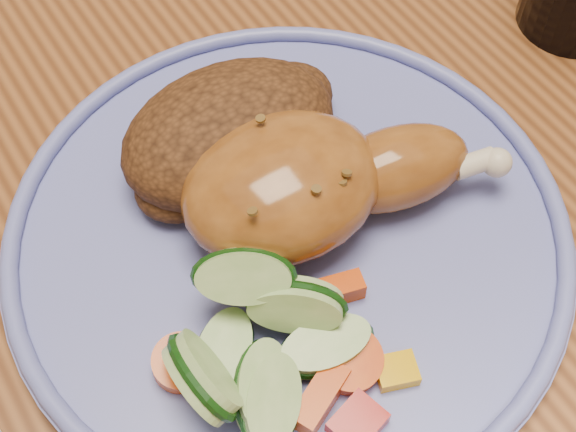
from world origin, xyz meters
The scene contains 6 objects.
dining_table centered at (0.00, 0.00, 0.67)m, with size 0.90×1.40×0.75m.
plate centered at (-0.07, -0.10, 0.76)m, with size 0.31×0.31×0.01m, color #6169B8.
plate_rim centered at (-0.07, -0.10, 0.77)m, with size 0.31×0.31×0.01m, color #6169B8.
chicken_leg centered at (-0.05, -0.09, 0.79)m, with size 0.18×0.10×0.06m.
rice_pilaf centered at (-0.07, -0.04, 0.78)m, with size 0.14×0.09×0.06m.
vegetable_pile centered at (-0.12, -0.16, 0.78)m, with size 0.12×0.12×0.06m.
Camera 1 is at (-0.20, -0.30, 1.13)m, focal length 50.00 mm.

